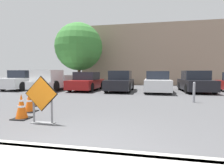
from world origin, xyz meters
name	(u,v)px	position (x,y,z in m)	size (l,w,h in m)	color
ground_plane	(127,92)	(0.00, 10.00, 0.00)	(96.00, 96.00, 0.00)	#4C4C4F
curb_lip	(69,152)	(0.00, 0.00, 0.07)	(26.98, 0.20, 0.14)	#ADAAA3
road_closed_sign	(42,98)	(-1.55, 1.64, 0.72)	(0.98, 0.20, 1.33)	black
traffic_cone_nearest	(21,107)	(-2.46, 1.99, 0.38)	(0.48, 0.48, 0.77)	black
traffic_cone_second	(30,101)	(-2.86, 2.91, 0.39)	(0.45, 0.45, 0.81)	black
traffic_cone_third	(34,98)	(-3.41, 3.97, 0.33)	(0.43, 0.43, 0.68)	black
parked_car_nearest	(24,81)	(-8.94, 10.51, 0.75)	(1.90, 4.25, 1.62)	silver
pickup_truck	(53,81)	(-6.17, 10.45, 0.74)	(1.96, 5.12, 1.63)	silver
parked_car_second	(87,82)	(-3.39, 10.81, 0.68)	(1.99, 4.29, 1.48)	maroon
parked_car_third	(120,82)	(-0.62, 10.66, 0.72)	(1.90, 4.13, 1.57)	black
parked_car_fourth	(157,82)	(2.15, 10.71, 0.71)	(1.95, 4.59, 1.54)	silver
parked_car_fifth	(195,82)	(4.93, 11.11, 0.72)	(1.93, 4.01, 1.57)	black
bollard_nearest	(194,92)	(3.57, 6.16, 0.52)	(0.12, 0.12, 0.98)	gray
building_facade_backdrop	(163,56)	(3.45, 20.27, 3.53)	(19.73, 5.00, 7.06)	gray
street_tree_behind_lot	(79,47)	(-5.60, 14.81, 4.12)	(4.93, 4.93, 6.59)	#513823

